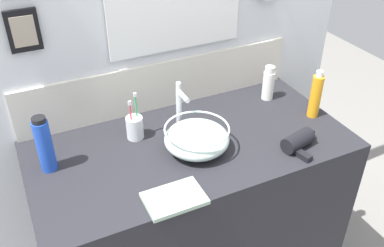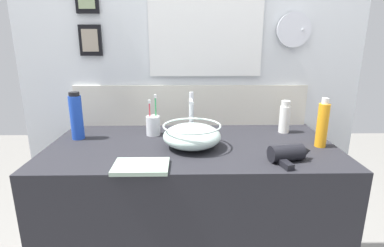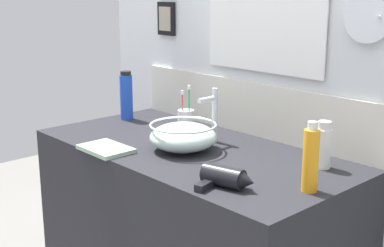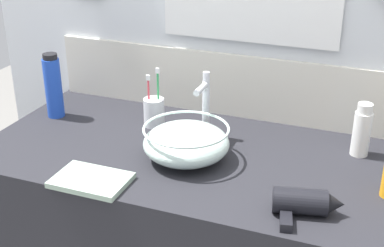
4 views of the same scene
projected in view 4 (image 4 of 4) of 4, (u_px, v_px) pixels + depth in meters
back_panel at (230, 16)px, 1.83m from camera, size 1.89×0.10×2.53m
glass_bowl_sink at (187, 143)px, 1.61m from camera, size 0.26×0.26×0.11m
faucet at (206, 102)px, 1.72m from camera, size 0.02×0.10×0.22m
hair_drier at (305, 203)px, 1.35m from camera, size 0.19×0.16×0.07m
toothbrush_cup at (154, 112)px, 1.84m from camera, size 0.07×0.07×0.21m
soap_dispenser at (362, 131)px, 1.63m from camera, size 0.05×0.05×0.17m
spray_bottle at (53, 86)px, 1.89m from camera, size 0.06×0.06×0.23m
hand_towel at (91, 180)px, 1.50m from camera, size 0.21×0.14×0.02m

